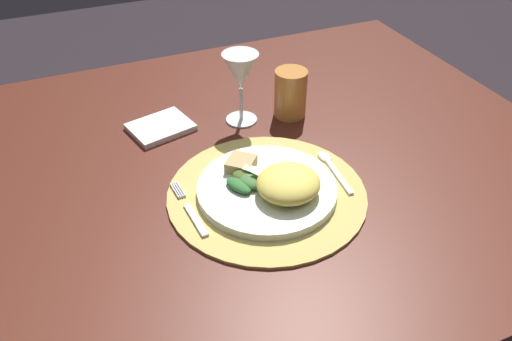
{
  "coord_description": "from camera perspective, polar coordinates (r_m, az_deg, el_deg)",
  "views": [
    {
      "loc": [
        -0.32,
        -0.77,
        1.31
      ],
      "look_at": [
        -0.03,
        -0.07,
        0.72
      ],
      "focal_mm": 36.32,
      "sensor_mm": 36.0,
      "label": 1
    }
  ],
  "objects": [
    {
      "name": "fork",
      "position": [
        0.9,
        -7.25,
        -4.41
      ],
      "size": [
        0.02,
        0.15,
        0.0
      ],
      "color": "silver",
      "rests_on": "placemat"
    },
    {
      "name": "salad_greens",
      "position": [
        0.93,
        -1.16,
        -0.86
      ],
      "size": [
        0.08,
        0.09,
        0.03
      ],
      "color": "#2E6D32",
      "rests_on": "dinner_plate"
    },
    {
      "name": "dining_table",
      "position": [
        1.13,
        -0.14,
        -4.81
      ],
      "size": [
        1.26,
        1.04,
        0.7
      ],
      "color": "#4F2015",
      "rests_on": "ground"
    },
    {
      "name": "spoon",
      "position": [
        1.0,
        8.21,
        0.63
      ],
      "size": [
        0.03,
        0.14,
        0.01
      ],
      "color": "silver",
      "rests_on": "placemat"
    },
    {
      "name": "placemat",
      "position": [
        0.94,
        1.2,
        -2.54
      ],
      "size": [
        0.36,
        0.36,
        0.01
      ],
      "primitive_type": "cylinder",
      "color": "tan",
      "rests_on": "dining_table"
    },
    {
      "name": "bread_piece",
      "position": [
        0.96,
        -1.66,
        0.73
      ],
      "size": [
        0.07,
        0.07,
        0.02
      ],
      "primitive_type": "cube",
      "rotation": [
        0.0,
        0.0,
        0.83
      ],
      "color": "tan",
      "rests_on": "dinner_plate"
    },
    {
      "name": "dinner_plate",
      "position": [
        0.93,
        1.21,
        -2.03
      ],
      "size": [
        0.25,
        0.25,
        0.02
      ],
      "primitive_type": "cylinder",
      "color": "silver",
      "rests_on": "placemat"
    },
    {
      "name": "amber_tumbler",
      "position": [
        1.14,
        3.82,
        8.47
      ],
      "size": [
        0.07,
        0.07,
        0.11
      ],
      "primitive_type": "cylinder",
      "color": "#CB833E",
      "rests_on": "dining_table"
    },
    {
      "name": "pasta_serving",
      "position": [
        0.9,
        3.8,
        -1.35
      ],
      "size": [
        0.15,
        0.14,
        0.04
      ],
      "primitive_type": "ellipsoid",
      "rotation": [
        0.0,
        0.0,
        0.37
      ],
      "color": "#E5D057",
      "rests_on": "dinner_plate"
    },
    {
      "name": "wine_glass",
      "position": [
        1.09,
        -1.71,
        10.6
      ],
      "size": [
        0.08,
        0.08,
        0.16
      ],
      "color": "silver",
      "rests_on": "dining_table"
    },
    {
      "name": "napkin",
      "position": [
        1.13,
        -10.47,
        4.72
      ],
      "size": [
        0.14,
        0.13,
        0.01
      ],
      "primitive_type": "cube",
      "rotation": [
        0.0,
        0.0,
        0.24
      ],
      "color": "white",
      "rests_on": "dining_table"
    }
  ]
}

